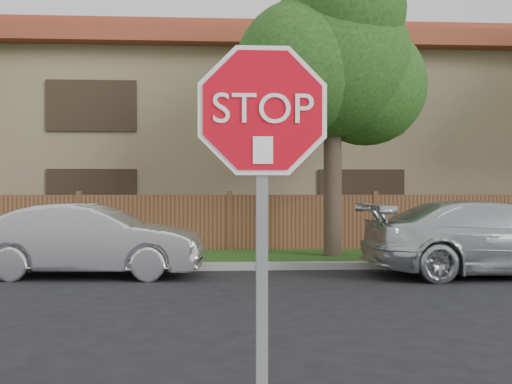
{
  "coord_description": "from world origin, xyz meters",
  "views": [
    {
      "loc": [
        -0.26,
        -4.78,
        1.71
      ],
      "look_at": [
        -0.02,
        -0.9,
        1.7
      ],
      "focal_mm": 42.0,
      "sensor_mm": 36.0,
      "label": 1
    }
  ],
  "objects": [
    {
      "name": "tree_mid",
      "position": [
        2.52,
        9.57,
        4.87
      ],
      "size": [
        4.8,
        3.9,
        7.35
      ],
      "color": "#382B21",
      "rests_on": "ground"
    },
    {
      "name": "stop_sign",
      "position": [
        -0.02,
        -1.48,
        1.83
      ],
      "size": [
        1.01,
        0.13,
        2.55
      ],
      "color": "gray",
      "rests_on": "sidewalk_near"
    },
    {
      "name": "grass_strip",
      "position": [
        0.0,
        9.8,
        0.06
      ],
      "size": [
        70.0,
        3.0,
        0.12
      ],
      "primitive_type": "cube",
      "color": "#1E4714",
      "rests_on": "ground"
    },
    {
      "name": "far_curb",
      "position": [
        0.0,
        8.15,
        0.07
      ],
      "size": [
        70.0,
        0.3,
        0.15
      ],
      "primitive_type": "cube",
      "color": "gray",
      "rests_on": "ground"
    },
    {
      "name": "fence",
      "position": [
        0.0,
        11.4,
        0.8
      ],
      "size": [
        70.0,
        0.12,
        1.6
      ],
      "primitive_type": "cube",
      "color": "#4F2F1C",
      "rests_on": "ground"
    },
    {
      "name": "sedan_left",
      "position": [
        -2.81,
        7.27,
        0.73
      ],
      "size": [
        4.5,
        1.84,
        1.45
      ],
      "primitive_type": "imported",
      "rotation": [
        0.0,
        0.0,
        1.5
      ],
      "color": "#B7B7BC",
      "rests_on": "ground"
    },
    {
      "name": "apartment_building",
      "position": [
        0.0,
        17.0,
        3.53
      ],
      "size": [
        35.2,
        9.2,
        7.2
      ],
      "color": "#9A815F",
      "rests_on": "ground"
    },
    {
      "name": "sedan_right",
      "position": [
        5.21,
        6.92,
        0.75
      ],
      "size": [
        5.25,
        2.25,
        1.51
      ],
      "primitive_type": "imported",
      "rotation": [
        0.0,
        0.0,
        1.6
      ],
      "color": "silver",
      "rests_on": "ground"
    }
  ]
}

